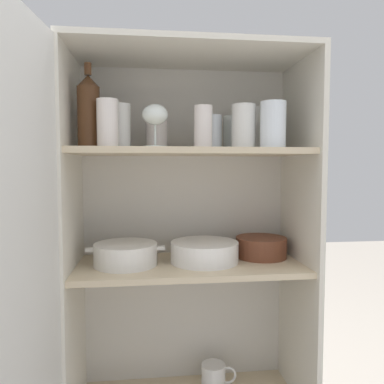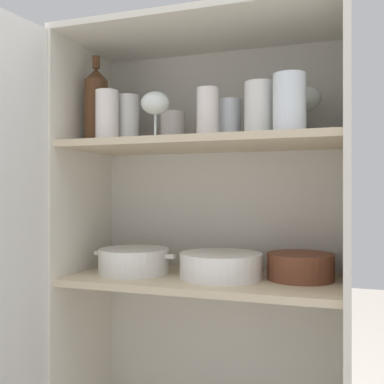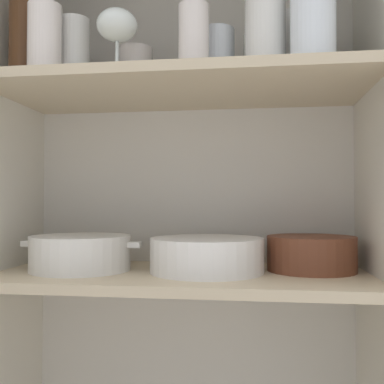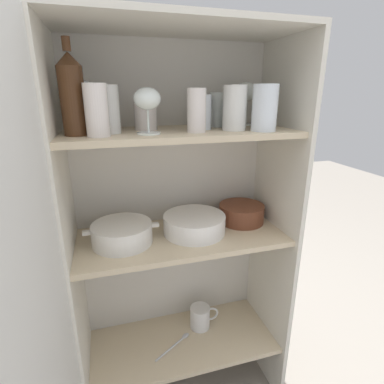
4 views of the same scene
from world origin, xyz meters
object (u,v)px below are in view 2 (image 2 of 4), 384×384
(mixing_bowl_large, at_px, (300,265))
(casserole_dish, at_px, (134,261))
(plate_stack_white, at_px, (221,265))
(wine_bottle, at_px, (96,105))

(mixing_bowl_large, xyz_separation_m, casserole_dish, (-0.49, -0.05, -0.00))
(plate_stack_white, bearing_deg, casserole_dish, -178.23)
(plate_stack_white, height_order, mixing_bowl_large, mixing_bowl_large)
(plate_stack_white, bearing_deg, wine_bottle, -172.95)
(plate_stack_white, distance_m, mixing_bowl_large, 0.22)
(mixing_bowl_large, relative_size, casserole_dish, 0.70)
(mixing_bowl_large, distance_m, casserole_dish, 0.50)
(wine_bottle, xyz_separation_m, plate_stack_white, (0.38, 0.05, -0.48))
(wine_bottle, distance_m, casserole_dish, 0.49)
(mixing_bowl_large, height_order, casserole_dish, same)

